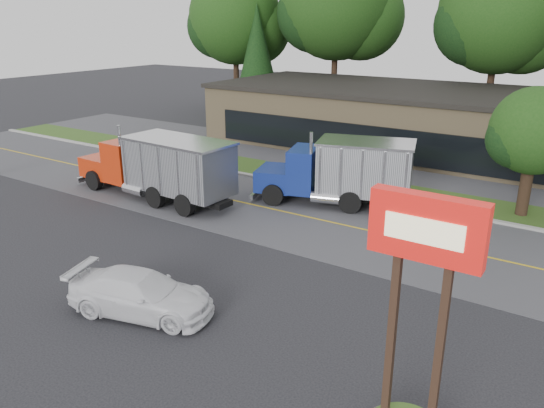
% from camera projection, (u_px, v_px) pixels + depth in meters
% --- Properties ---
extents(ground, '(140.00, 140.00, 0.00)m').
position_uv_depth(ground, '(148.00, 283.00, 19.12)').
color(ground, '#323237').
rests_on(ground, ground).
extents(road, '(60.00, 8.00, 0.02)m').
position_uv_depth(road, '(281.00, 211.00, 26.21)').
color(road, slate).
rests_on(road, ground).
extents(center_line, '(60.00, 0.12, 0.01)m').
position_uv_depth(center_line, '(281.00, 211.00, 26.21)').
color(center_line, gold).
rests_on(center_line, ground).
extents(curb, '(60.00, 0.30, 0.12)m').
position_uv_depth(curb, '(322.00, 190.00, 29.52)').
color(curb, '#9E9E99').
rests_on(curb, ground).
extents(grass_verge, '(60.00, 3.40, 0.03)m').
position_uv_depth(grass_verge, '(336.00, 182.00, 30.94)').
color(grass_verge, '#304F1B').
rests_on(grass_verge, ground).
extents(far_parking, '(60.00, 7.00, 0.02)m').
position_uv_depth(far_parking, '(371.00, 163.00, 34.89)').
color(far_parking, slate).
rests_on(far_parking, ground).
extents(strip_mall, '(32.00, 12.00, 4.00)m').
position_uv_depth(strip_mall, '(432.00, 122.00, 37.92)').
color(strip_mall, '#97805C').
rests_on(strip_mall, ground).
extents(bilo_sign, '(2.20, 1.90, 5.95)m').
position_uv_depth(bilo_sign, '(412.00, 374.00, 11.03)').
color(bilo_sign, '#6B6054').
rests_on(bilo_sign, ground).
extents(tree_far_a, '(9.54, 8.98, 13.61)m').
position_uv_depth(tree_far_a, '(237.00, 22.00, 51.86)').
color(tree_far_a, '#382619').
rests_on(tree_far_a, ground).
extents(tree_far_b, '(10.92, 10.27, 15.57)m').
position_uv_depth(tree_far_b, '(339.00, 8.00, 47.84)').
color(tree_far_b, '#382619').
rests_on(tree_far_b, ground).
extents(tree_far_c, '(9.89, 9.31, 14.10)m').
position_uv_depth(tree_far_c, '(501.00, 19.00, 40.89)').
color(tree_far_c, '#382619').
rests_on(tree_far_c, ground).
extents(evergreen_left, '(4.59, 4.59, 10.42)m').
position_uv_depth(evergreen_left, '(257.00, 56.00, 49.17)').
color(evergreen_left, '#382619').
rests_on(evergreen_left, ground).
extents(tree_verge, '(4.32, 4.07, 6.17)m').
position_uv_depth(tree_verge, '(536.00, 135.00, 24.47)').
color(tree_verge, '#382619').
rests_on(tree_verge, ground).
extents(dump_truck_red, '(10.05, 3.09, 3.36)m').
position_uv_depth(dump_truck_red, '(161.00, 166.00, 27.42)').
color(dump_truck_red, black).
rests_on(dump_truck_red, ground).
extents(dump_truck_blue, '(8.19, 4.63, 3.36)m').
position_uv_depth(dump_truck_blue, '(343.00, 171.00, 26.58)').
color(dump_truck_blue, black).
rests_on(dump_truck_blue, ground).
extents(rally_car, '(5.12, 3.18, 1.39)m').
position_uv_depth(rally_car, '(141.00, 293.00, 16.97)').
color(rally_car, white).
rests_on(rally_car, ground).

